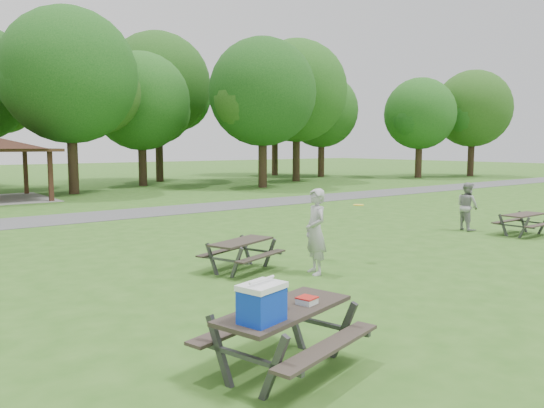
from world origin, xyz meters
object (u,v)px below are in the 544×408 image
at_px(picnic_table_near, 278,315).
at_px(frisbee_catcher, 467,206).
at_px(frisbee_thrower, 316,232).
at_px(picnic_table_middle, 242,248).

height_order(picnic_table_near, frisbee_catcher, frisbee_catcher).
xyz_separation_m(frisbee_thrower, frisbee_catcher, (8.39, 1.47, -0.15)).
bearing_deg(frisbee_thrower, frisbee_catcher, 118.58).
xyz_separation_m(picnic_table_near, frisbee_thrower, (4.03, 3.74, 0.18)).
relative_size(picnic_table_middle, frisbee_catcher, 1.23).
height_order(picnic_table_middle, frisbee_thrower, frisbee_thrower).
relative_size(picnic_table_near, frisbee_thrower, 1.21).
distance_m(frisbee_thrower, frisbee_catcher, 8.52).
xyz_separation_m(picnic_table_near, frisbee_catcher, (12.42, 5.22, 0.03)).
bearing_deg(picnic_table_middle, frisbee_catcher, 1.06).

